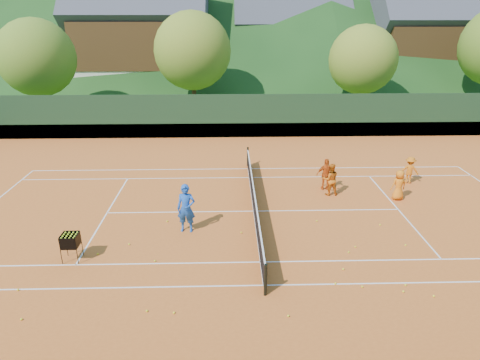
{
  "coord_description": "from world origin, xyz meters",
  "views": [
    {
      "loc": [
        -1.09,
        -16.93,
        8.13
      ],
      "look_at": [
        -0.61,
        0.0,
        1.5
      ],
      "focal_mm": 32.0,
      "sensor_mm": 36.0,
      "label": 1
    }
  ],
  "objects_px": {
    "tennis_net": "(254,201)",
    "ball_hopper": "(70,241)",
    "student_b": "(326,174)",
    "student_d": "(410,170)",
    "coach": "(186,208)",
    "chalet_left": "(142,39)",
    "student_a": "(330,179)",
    "chalet_right": "(426,42)",
    "chalet_mid": "(289,42)",
    "student_c": "(399,185)"
  },
  "relations": [
    {
      "from": "chalet_right",
      "to": "ball_hopper",
      "type": "bearing_deg",
      "value": -128.23
    },
    {
      "from": "student_b",
      "to": "student_d",
      "type": "relative_size",
      "value": 1.13
    },
    {
      "from": "student_c",
      "to": "chalet_left",
      "type": "xyz_separation_m",
      "value": [
        -16.75,
        28.91,
        4.91
      ]
    },
    {
      "from": "coach",
      "to": "student_a",
      "type": "distance_m",
      "value": 7.36
    },
    {
      "from": "chalet_right",
      "to": "student_b",
      "type": "bearing_deg",
      "value": -120.63
    },
    {
      "from": "chalet_mid",
      "to": "ball_hopper",
      "type": "bearing_deg",
      "value": -108.45
    },
    {
      "from": "student_c",
      "to": "chalet_mid",
      "type": "relative_size",
      "value": 0.11
    },
    {
      "from": "ball_hopper",
      "to": "chalet_mid",
      "type": "height_order",
      "value": "chalet_mid"
    },
    {
      "from": "student_a",
      "to": "student_d",
      "type": "height_order",
      "value": "student_a"
    },
    {
      "from": "student_d",
      "to": "student_b",
      "type": "bearing_deg",
      "value": 28.19
    },
    {
      "from": "student_c",
      "to": "student_d",
      "type": "bearing_deg",
      "value": -132.15
    },
    {
      "from": "student_d",
      "to": "ball_hopper",
      "type": "relative_size",
      "value": 1.4
    },
    {
      "from": "student_a",
      "to": "student_b",
      "type": "relative_size",
      "value": 0.99
    },
    {
      "from": "student_b",
      "to": "chalet_right",
      "type": "relative_size",
      "value": 0.13
    },
    {
      "from": "student_d",
      "to": "chalet_right",
      "type": "xyz_separation_m",
      "value": [
        11.93,
        26.88,
        4.54
      ]
    },
    {
      "from": "student_b",
      "to": "ball_hopper",
      "type": "distance_m",
      "value": 11.96
    },
    {
      "from": "student_d",
      "to": "chalet_right",
      "type": "height_order",
      "value": "chalet_right"
    },
    {
      "from": "student_a",
      "to": "ball_hopper",
      "type": "relative_size",
      "value": 1.56
    },
    {
      "from": "tennis_net",
      "to": "chalet_right",
      "type": "height_order",
      "value": "chalet_right"
    },
    {
      "from": "student_d",
      "to": "coach",
      "type": "bearing_deg",
      "value": 42.89
    },
    {
      "from": "ball_hopper",
      "to": "student_c",
      "type": "bearing_deg",
      "value": 20.01
    },
    {
      "from": "coach",
      "to": "chalet_mid",
      "type": "xyz_separation_m",
      "value": [
        8.77,
        35.73,
        3.99
      ]
    },
    {
      "from": "ball_hopper",
      "to": "chalet_left",
      "type": "bearing_deg",
      "value": 95.74
    },
    {
      "from": "tennis_net",
      "to": "ball_hopper",
      "type": "height_order",
      "value": "tennis_net"
    },
    {
      "from": "chalet_left",
      "to": "student_b",
      "type": "bearing_deg",
      "value": -63.69
    },
    {
      "from": "student_c",
      "to": "chalet_mid",
      "type": "xyz_separation_m",
      "value": [
        -0.75,
        32.91,
        4.25
      ]
    },
    {
      "from": "student_b",
      "to": "tennis_net",
      "type": "distance_m",
      "value": 4.38
    },
    {
      "from": "coach",
      "to": "tennis_net",
      "type": "xyz_separation_m",
      "value": [
        2.77,
        1.73,
        -0.48
      ]
    },
    {
      "from": "chalet_left",
      "to": "tennis_net",
      "type": "bearing_deg",
      "value": -71.57
    },
    {
      "from": "student_a",
      "to": "student_c",
      "type": "distance_m",
      "value": 3.1
    },
    {
      "from": "student_c",
      "to": "tennis_net",
      "type": "relative_size",
      "value": 0.12
    },
    {
      "from": "student_b",
      "to": "student_c",
      "type": "bearing_deg",
      "value": 159.25
    },
    {
      "from": "student_b",
      "to": "tennis_net",
      "type": "relative_size",
      "value": 0.13
    },
    {
      "from": "student_c",
      "to": "chalet_left",
      "type": "height_order",
      "value": "chalet_left"
    },
    {
      "from": "ball_hopper",
      "to": "chalet_right",
      "type": "distance_m",
      "value": 43.22
    },
    {
      "from": "tennis_net",
      "to": "chalet_left",
      "type": "relative_size",
      "value": 0.87
    },
    {
      "from": "student_b",
      "to": "ball_hopper",
      "type": "height_order",
      "value": "student_b"
    },
    {
      "from": "coach",
      "to": "chalet_mid",
      "type": "distance_m",
      "value": 37.0
    },
    {
      "from": "student_a",
      "to": "student_c",
      "type": "xyz_separation_m",
      "value": [
        3.03,
        -0.65,
        -0.06
      ]
    },
    {
      "from": "student_b",
      "to": "chalet_mid",
      "type": "bearing_deg",
      "value": -92.26
    },
    {
      "from": "student_c",
      "to": "chalet_mid",
      "type": "distance_m",
      "value": 33.19
    },
    {
      "from": "student_a",
      "to": "chalet_left",
      "type": "bearing_deg",
      "value": -65.86
    },
    {
      "from": "tennis_net",
      "to": "student_d",
      "type": "bearing_deg",
      "value": 21.16
    },
    {
      "from": "chalet_left",
      "to": "chalet_right",
      "type": "xyz_separation_m",
      "value": [
        30.0,
        0.0,
        -0.39
      ]
    },
    {
      "from": "chalet_left",
      "to": "student_d",
      "type": "bearing_deg",
      "value": -56.09
    },
    {
      "from": "coach",
      "to": "student_b",
      "type": "xyz_separation_m",
      "value": [
        6.42,
        4.12,
        -0.2
      ]
    },
    {
      "from": "tennis_net",
      "to": "ball_hopper",
      "type": "relative_size",
      "value": 12.07
    },
    {
      "from": "chalet_left",
      "to": "student_c",
      "type": "bearing_deg",
      "value": -59.91
    },
    {
      "from": "student_a",
      "to": "ball_hopper",
      "type": "height_order",
      "value": "student_a"
    },
    {
      "from": "student_b",
      "to": "student_d",
      "type": "distance_m",
      "value": 4.47
    }
  ]
}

